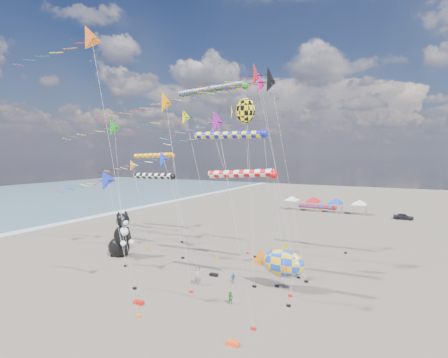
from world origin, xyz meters
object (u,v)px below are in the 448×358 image
child_green (230,298)px  cat_inflatable (121,233)px  child_blue (233,278)px  parked_car (403,217)px  person_adult (198,277)px  fish_inflatable (283,263)px

child_green → cat_inflatable: bearing=161.6°
child_blue → parked_car: 49.42m
person_adult → parked_car: size_ratio=0.48×
child_blue → cat_inflatable: bearing=140.4°
parked_car → child_green: bearing=167.2°
child_blue → person_adult: bearing=-177.2°
cat_inflatable → person_adult: cat_inflatable is taller
person_adult → parked_car: 52.37m
cat_inflatable → fish_inflatable: 22.14m
fish_inflatable → child_green: 6.30m
cat_inflatable → person_adult: size_ratio=3.35×
person_adult → child_green: bearing=-57.7°
person_adult → child_blue: bearing=5.0°
parked_car → person_adult: bearing=161.4°
person_adult → cat_inflatable: bearing=133.1°
person_adult → child_blue: person_adult is taller
child_green → fish_inflatable: bearing=58.7°
person_adult → child_green: size_ratio=1.59×
child_green → child_blue: child_green is taller
cat_inflatable → fish_inflatable: cat_inflatable is taller
person_adult → child_blue: (2.91, 2.12, -0.35)m
cat_inflatable → child_green: cat_inflatable is taller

